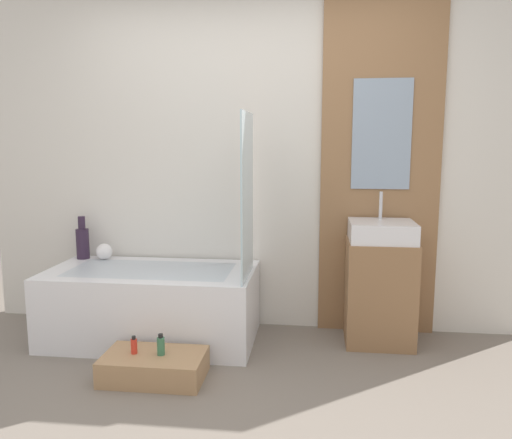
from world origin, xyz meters
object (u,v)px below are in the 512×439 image
object	(u,v)px
sink	(382,231)
vase_round_light	(104,252)
vase_tall_dark	(83,241)
bottle_soap_secondary	(161,345)
bathtub	(152,304)
bottle_soap_primary	(134,346)
wooden_step_bench	(154,366)

from	to	relation	value
sink	vase_round_light	distance (m)	2.12
vase_tall_dark	bottle_soap_secondary	distance (m)	1.34
bathtub	bottle_soap_primary	bearing A→B (deg)	-81.89
wooden_step_bench	bottle_soap_secondary	bearing A→B (deg)	0.00
bottle_soap_primary	bottle_soap_secondary	world-z (taller)	bottle_soap_secondary
wooden_step_bench	vase_tall_dark	bearing A→B (deg)	134.06
vase_tall_dark	vase_round_light	xyz separation A→B (m)	(0.18, -0.01, -0.07)
bathtub	vase_tall_dark	size ratio (longest dim) A/B	4.45
sink	wooden_step_bench	bearing A→B (deg)	-152.21
vase_round_light	wooden_step_bench	bearing A→B (deg)	-52.24
bottle_soap_primary	vase_round_light	bearing A→B (deg)	122.34
vase_tall_dark	bottle_soap_primary	bearing A→B (deg)	-50.36
bottle_soap_primary	bottle_soap_secondary	bearing A→B (deg)	0.00
bathtub	vase_round_light	bearing A→B (deg)	150.17
wooden_step_bench	bottle_soap_primary	distance (m)	0.18
vase_round_light	bottle_soap_secondary	distance (m)	1.19
wooden_step_bench	vase_round_light	xyz separation A→B (m)	(-0.67, 0.87, 0.51)
bottle_soap_primary	vase_tall_dark	bearing A→B (deg)	129.64
bathtub	vase_tall_dark	distance (m)	0.81
wooden_step_bench	vase_round_light	bearing A→B (deg)	127.76
vase_tall_dark	bottle_soap_primary	world-z (taller)	vase_tall_dark
bottle_soap_secondary	bathtub	bearing A→B (deg)	112.90
wooden_step_bench	vase_tall_dark	size ratio (longest dim) A/B	1.83
bathtub	wooden_step_bench	bearing A→B (deg)	-70.91
sink	bathtub	bearing A→B (deg)	-174.80
wooden_step_bench	vase_tall_dark	xyz separation A→B (m)	(-0.85, 0.88, 0.58)
vase_tall_dark	vase_round_light	bearing A→B (deg)	-4.00
wooden_step_bench	bottle_soap_primary	xyz separation A→B (m)	(-0.12, 0.00, 0.13)
bathtub	vase_tall_dark	world-z (taller)	vase_tall_dark
sink	vase_tall_dark	distance (m)	2.29
bathtub	sink	world-z (taller)	sink
bottle_soap_secondary	sink	bearing A→B (deg)	28.58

